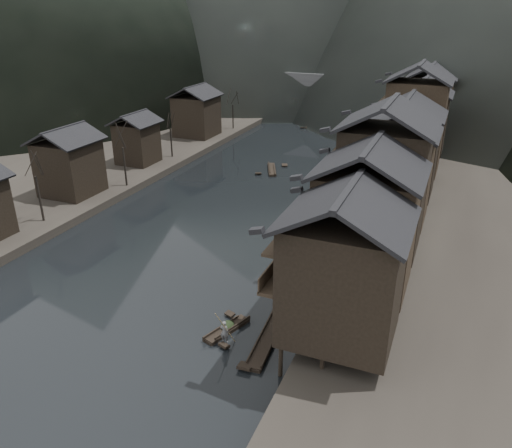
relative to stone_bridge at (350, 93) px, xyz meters
The scene contains 12 objects.
water 72.18m from the stone_bridge, 90.00° to the right, with size 300.00×300.00×0.00m, color black.
left_bank 47.64m from the stone_bridge, 137.56° to the right, with size 40.00×200.00×1.20m, color #2D2823.
stilt_houses 55.65m from the stone_bridge, 71.86° to the right, with size 9.00×67.60×16.28m.
left_houses 55.79m from the stone_bridge, 111.56° to the right, with size 8.10×53.20×8.73m.
bare_trees 58.35m from the stone_bridge, 106.94° to the right, with size 3.60×63.33×7.21m.
moored_sampans 55.34m from the stone_bridge, 77.42° to the right, with size 3.32×57.11×0.47m.
midriver_boats 18.55m from the stone_bridge, 90.37° to the right, with size 12.05×50.71×0.45m.
stone_bridge is the anchor object (origin of this frame).
hero_sampan 80.01m from the stone_bridge, 83.63° to the right, with size 2.19×4.44×0.43m.
cargo_heap 79.78m from the stone_bridge, 83.66° to the right, with size 0.98×1.28×0.59m, color black.
boatman 81.46m from the stone_bridge, 83.39° to the right, with size 0.65×0.43×1.79m, color slate.
bamboo_pole 81.41m from the stone_bridge, 83.25° to the right, with size 0.06×0.06×3.96m, color #8C7A51.
Camera 1 is at (22.66, -35.14, 22.60)m, focal length 35.00 mm.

